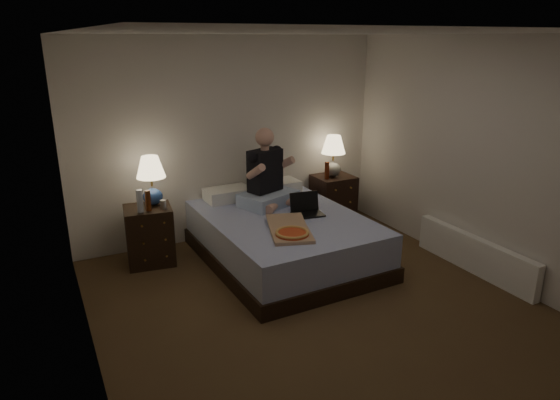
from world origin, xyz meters
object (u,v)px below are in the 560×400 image
person (268,168)px  beer_bottle_right (327,170)px  lamp_right (333,156)px  pizza_box (292,234)px  lamp_left (152,181)px  soda_can (163,205)px  laptop (308,205)px  bed (284,238)px  nightstand_left (150,235)px  nightstand_right (333,199)px  radiator (474,255)px  beer_bottle_left (148,201)px  water_bottle (140,201)px

person → beer_bottle_right: bearing=-4.5°
lamp_right → pizza_box: (-1.37, -1.40, -0.37)m
lamp_left → soda_can: size_ratio=5.60×
lamp_left → laptop: bearing=-26.9°
beer_bottle_right → person: bearing=-164.5°
pizza_box → lamp_left: bearing=148.0°
bed → beer_bottle_right: size_ratio=9.35×
soda_can → nightstand_left: bearing=141.1°
nightstand_right → soda_can: 2.46m
nightstand_left → radiator: 3.62m
bed → lamp_left: bearing=150.0°
bed → nightstand_left: 1.52m
beer_bottle_right → pizza_box: size_ratio=0.30×
beer_bottle_left → laptop: size_ratio=0.68×
beer_bottle_left → beer_bottle_right: size_ratio=1.00×
lamp_right → pizza_box: size_ratio=0.74×
bed → soda_can: bearing=156.1°
soda_can → pizza_box: soda_can is taller
water_bottle → radiator: bearing=-28.2°
water_bottle → pizza_box: water_bottle is taller
radiator → bed: bearing=145.1°
lamp_right → soda_can: bearing=-173.0°
nightstand_left → lamp_right: lamp_right is taller
bed → person: bearing=85.9°
soda_can → pizza_box: (1.02, -1.10, -0.14)m
lamp_right → person: (-1.14, -0.35, 0.05)m
lamp_left → person: size_ratio=0.60×
lamp_left → bed: bearing=-28.5°
bed → nightstand_left: (-1.38, 0.63, 0.06)m
nightstand_left → pizza_box: 1.71m
soda_can → nightstand_right: bearing=6.9°
bed → beer_bottle_left: size_ratio=9.35×
radiator → lamp_right: bearing=106.0°
beer_bottle_left → radiator: 3.61m
soda_can → person: (1.25, -0.06, 0.29)m
water_bottle → beer_bottle_left: 0.09m
bed → water_bottle: 1.65m
nightstand_left → lamp_right: 2.62m
water_bottle → pizza_box: bearing=-41.2°
beer_bottle_right → radiator: 2.14m
lamp_right → person: person is taller
pizza_box → person: bearing=95.7°
person → radiator: (1.71, -1.65, -0.80)m
laptop → pizza_box: size_ratio=0.45×
bed → lamp_right: size_ratio=3.84×
nightstand_left → water_bottle: 0.48m
person → pizza_box: person is taller
water_bottle → laptop: (1.74, -0.60, -0.13)m
nightstand_left → lamp_right: bearing=11.5°
lamp_left → nightstand_left: bearing=-139.8°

